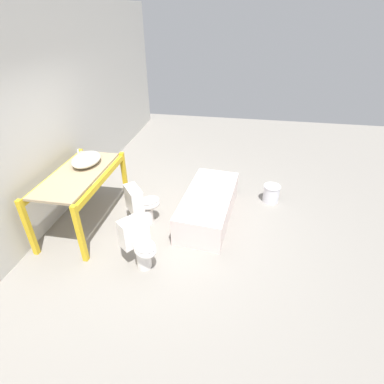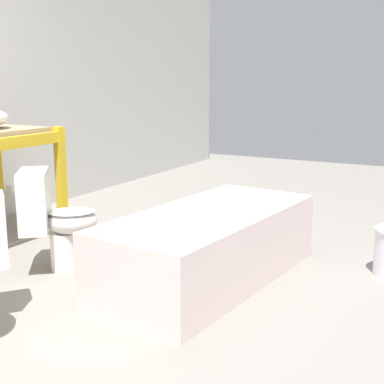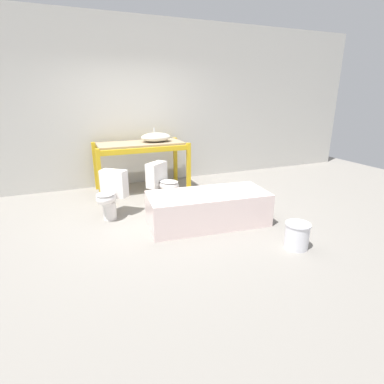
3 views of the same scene
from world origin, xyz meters
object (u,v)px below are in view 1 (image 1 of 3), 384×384
at_px(sink_basin, 86,159).
at_px(bucket_white, 271,193).
at_px(toilet_far, 142,204).
at_px(bathtub_main, 208,204).
at_px(toilet_near, 139,242).

xyz_separation_m(sink_basin, bucket_white, (0.88, -3.01, -0.84)).
relative_size(sink_basin, toilet_far, 0.80).
bearing_deg(bucket_white, toilet_far, 116.60).
height_order(bathtub_main, bucket_white, bathtub_main).
xyz_separation_m(toilet_near, bucket_white, (1.94, -1.84, -0.22)).
height_order(toilet_near, bucket_white, toilet_near).
distance_m(toilet_near, toilet_far, 0.92).
bearing_deg(bathtub_main, toilet_near, 153.87).
height_order(sink_basin, bathtub_main, sink_basin).
bearing_deg(bathtub_main, bucket_white, -51.61).
distance_m(sink_basin, bucket_white, 3.25).
height_order(toilet_near, toilet_far, same).
bearing_deg(bucket_white, bathtub_main, 122.83).
relative_size(toilet_near, bucket_white, 2.20).
distance_m(sink_basin, bathtub_main, 2.09).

